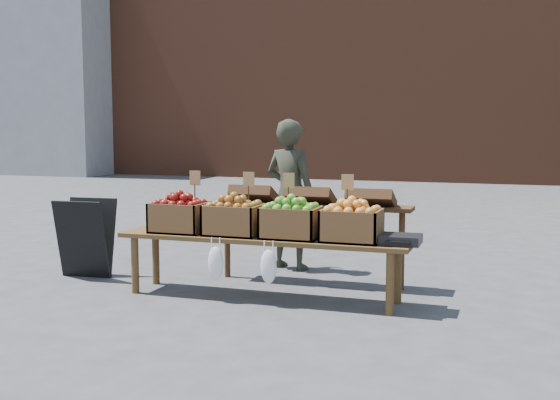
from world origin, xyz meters
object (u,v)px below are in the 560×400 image
(vendor, at_px, (290,195))
(crate_red_apples, at_px, (291,223))
(crate_golden_apples, at_px, (180,217))
(crate_russet_pears, at_px, (234,220))
(display_bench, at_px, (262,267))
(crate_green_apples, at_px, (352,225))
(weighing_scale, at_px, (401,239))
(back_table, at_px, (311,232))
(chalkboard_sign, at_px, (86,238))

(vendor, distance_m, crate_red_apples, 1.41)
(crate_golden_apples, distance_m, crate_russet_pears, 0.55)
(display_bench, distance_m, crate_red_apples, 0.51)
(vendor, height_order, crate_red_apples, vendor)
(crate_green_apples, height_order, weighing_scale, crate_green_apples)
(back_table, relative_size, crate_green_apples, 4.20)
(back_table, xyz_separation_m, crate_golden_apples, (-1.07, -0.72, 0.19))
(display_bench, height_order, weighing_scale, weighing_scale)
(back_table, relative_size, crate_red_apples, 4.20)
(crate_red_apples, relative_size, crate_green_apples, 1.00)
(crate_golden_apples, relative_size, weighing_scale, 1.47)
(vendor, bearing_deg, chalkboard_sign, 46.70)
(display_bench, relative_size, crate_red_apples, 5.40)
(crate_golden_apples, bearing_deg, crate_russet_pears, 0.00)
(crate_russet_pears, distance_m, crate_green_apples, 1.10)
(chalkboard_sign, distance_m, crate_green_apples, 2.89)
(vendor, height_order, chalkboard_sign, vendor)
(back_table, distance_m, crate_green_apples, 0.94)
(back_table, bearing_deg, crate_red_apples, -87.96)
(vendor, relative_size, crate_golden_apples, 3.27)
(back_table, xyz_separation_m, display_bench, (-0.25, -0.72, -0.24))
(crate_red_apples, bearing_deg, chalkboard_sign, 173.74)
(vendor, distance_m, back_table, 0.79)
(vendor, xyz_separation_m, crate_red_apples, (0.44, -1.33, -0.11))
(display_bench, relative_size, crate_russet_pears, 5.40)
(crate_russet_pears, xyz_separation_m, crate_green_apples, (1.10, 0.00, 0.00))
(vendor, bearing_deg, back_table, 140.89)
(display_bench, bearing_deg, crate_russet_pears, 180.00)
(chalkboard_sign, bearing_deg, back_table, 7.60)
(vendor, height_order, crate_russet_pears, vendor)
(chalkboard_sign, height_order, crate_russet_pears, crate_russet_pears)
(crate_golden_apples, relative_size, crate_red_apples, 1.00)
(display_bench, xyz_separation_m, crate_green_apples, (0.83, 0.00, 0.42))
(vendor, height_order, crate_green_apples, vendor)
(back_table, bearing_deg, crate_green_apples, -51.36)
(crate_golden_apples, bearing_deg, display_bench, 0.00)
(vendor, relative_size, back_table, 0.78)
(crate_golden_apples, height_order, crate_russet_pears, same)
(crate_russet_pears, distance_m, weighing_scale, 1.53)
(chalkboard_sign, relative_size, weighing_scale, 2.42)
(weighing_scale, bearing_deg, crate_green_apples, 180.00)
(chalkboard_sign, distance_m, crate_red_apples, 2.35)
(crate_golden_apples, bearing_deg, crate_green_apples, 0.00)
(weighing_scale, bearing_deg, crate_russet_pears, 180.00)
(display_bench, height_order, crate_green_apples, crate_green_apples)
(back_table, distance_m, crate_golden_apples, 1.31)
(vendor, bearing_deg, crate_green_apples, 143.45)
(back_table, height_order, display_bench, back_table)
(crate_red_apples, bearing_deg, crate_golden_apples, 180.00)
(vendor, bearing_deg, crate_red_apples, 125.08)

